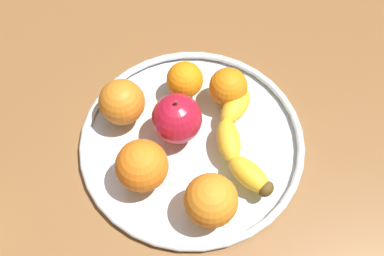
% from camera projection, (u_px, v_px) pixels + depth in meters
% --- Properties ---
extents(ground_plane, '(1.31, 1.31, 0.04)m').
position_uv_depth(ground_plane, '(192.00, 149.00, 0.73)').
color(ground_plane, brown).
extents(fruit_bowl, '(0.36, 0.36, 0.02)m').
position_uv_depth(fruit_bowl, '(192.00, 140.00, 0.70)').
color(fruit_bowl, silver).
rests_on(fruit_bowl, ground_plane).
extents(banana, '(0.20, 0.10, 0.04)m').
position_uv_depth(banana, '(239.00, 141.00, 0.67)').
color(banana, yellow).
rests_on(banana, fruit_bowl).
extents(apple, '(0.08, 0.08, 0.09)m').
position_uv_depth(apple, '(177.00, 119.00, 0.67)').
color(apple, red).
rests_on(apple, fruit_bowl).
extents(orange_back_left, '(0.06, 0.06, 0.06)m').
position_uv_depth(orange_back_left, '(185.00, 80.00, 0.72)').
color(orange_back_left, orange).
rests_on(orange_back_left, fruit_bowl).
extents(orange_back_right, '(0.08, 0.08, 0.08)m').
position_uv_depth(orange_back_right, '(211.00, 200.00, 0.60)').
color(orange_back_right, orange).
rests_on(orange_back_right, fruit_bowl).
extents(orange_center, '(0.07, 0.07, 0.07)m').
position_uv_depth(orange_center, '(122.00, 102.00, 0.69)').
color(orange_center, orange).
rests_on(orange_center, fruit_bowl).
extents(orange_front_left, '(0.06, 0.06, 0.06)m').
position_uv_depth(orange_front_left, '(228.00, 87.00, 0.71)').
color(orange_front_left, orange).
rests_on(orange_front_left, fruit_bowl).
extents(orange_front_right, '(0.08, 0.08, 0.08)m').
position_uv_depth(orange_front_right, '(142.00, 166.00, 0.63)').
color(orange_front_right, orange).
rests_on(orange_front_right, fruit_bowl).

